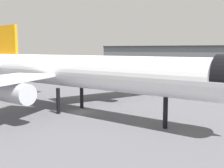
{
  "coord_description": "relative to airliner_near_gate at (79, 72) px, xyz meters",
  "views": [
    {
      "loc": [
        30.52,
        -47.55,
        12.77
      ],
      "look_at": [
        7.94,
        -1.92,
        6.45
      ],
      "focal_mm": 44.87,
      "sensor_mm": 36.0,
      "label": 1
    }
  ],
  "objects": [
    {
      "name": "traffic_cone_wingtip",
      "position": [
        -7.62,
        39.99,
        -7.94
      ],
      "size": [
        0.49,
        0.49,
        0.61
      ],
      "primitive_type": "cone",
      "color": "#F2600C",
      "rests_on": "ground"
    },
    {
      "name": "baggage_tug_wing",
      "position": [
        6.03,
        37.94,
        -7.27
      ],
      "size": [
        2.85,
        3.57,
        1.85
      ],
      "rotation": [
        0.0,
        0.0,
        4.32
      ],
      "color": "black",
      "rests_on": "ground"
    },
    {
      "name": "ground",
      "position": [
        0.24,
        0.37,
        -8.24
      ],
      "size": [
        900.0,
        900.0,
        0.0
      ],
      "primitive_type": "plane",
      "color": "#56565B"
    },
    {
      "name": "terminal_building",
      "position": [
        1.04,
        221.26,
        0.03
      ],
      "size": [
        214.55,
        31.69,
        25.7
      ],
      "rotation": [
        0.0,
        0.0,
        -0.03
      ],
      "color": "slate",
      "rests_on": "ground"
    },
    {
      "name": "airliner_far_taxiway",
      "position": [
        8.23,
        123.94,
        -3.06
      ],
      "size": [
        42.28,
        37.71,
        11.77
      ],
      "rotation": [
        0.0,
        0.0,
        3.48
      ],
      "color": "white",
      "rests_on": "ground"
    },
    {
      "name": "airliner_near_gate",
      "position": [
        0.0,
        0.0,
        0.0
      ],
      "size": [
        66.41,
        59.79,
        18.71
      ],
      "rotation": [
        0.0,
        0.0,
        -0.19
      ],
      "color": "white",
      "rests_on": "ground"
    }
  ]
}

